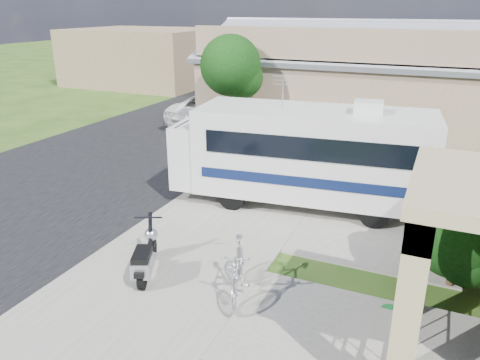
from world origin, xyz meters
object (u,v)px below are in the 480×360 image
at_px(motorhome, 303,153).
at_px(scooter, 146,257).
at_px(garden_hose, 390,314).
at_px(bicycle, 237,272).
at_px(pickup_truck, 222,108).
at_px(shrub, 464,223).
at_px(van, 269,84).

xyz_separation_m(motorhome, scooter, (-1.87, -5.26, -1.10)).
height_order(scooter, garden_hose, scooter).
height_order(motorhome, bicycle, motorhome).
height_order(bicycle, garden_hose, bicycle).
height_order(pickup_truck, garden_hose, pickup_truck).
bearing_deg(garden_hose, shrub, 57.28).
relative_size(motorhome, shrub, 2.64).
height_order(motorhome, pickup_truck, motorhome).
bearing_deg(van, garden_hose, -63.62).
xyz_separation_m(bicycle, pickup_truck, (-6.75, 13.11, 0.25)).
bearing_deg(motorhome, van, 107.23).
bearing_deg(van, motorhome, -66.23).
distance_m(van, garden_hose, 22.51).
bearing_deg(van, bicycle, -71.15).
relative_size(scooter, garden_hose, 4.73).
xyz_separation_m(bicycle, van, (-7.15, 20.68, 0.31)).
bearing_deg(garden_hose, scooter, -171.90).
bearing_deg(shrub, bicycle, -150.74).
height_order(scooter, van, van).
xyz_separation_m(scooter, bicycle, (2.09, 0.15, 0.07)).
bearing_deg(shrub, garden_hose, -122.72).
relative_size(scooter, bicycle, 0.87).
relative_size(bicycle, garden_hose, 5.47).
relative_size(shrub, pickup_truck, 0.48).
bearing_deg(pickup_truck, van, -75.10).
bearing_deg(bicycle, scooter, 166.18).
bearing_deg(scooter, bicycle, -20.04).
distance_m(shrub, scooter, 6.63).
relative_size(van, garden_hose, 17.30).
bearing_deg(garden_hose, pickup_truck, 127.62).
distance_m(pickup_truck, van, 7.57).
height_order(shrub, pickup_truck, shrub).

